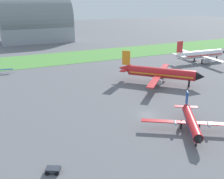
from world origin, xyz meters
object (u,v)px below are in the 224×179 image
(baggage_cart_midfield, at_px, (53,170))
(airplane_foreground_turboprop, at_px, (191,121))
(airplane_midfield_jet, at_px, (159,73))
(airplane_parked_jet_far, at_px, (200,54))

(baggage_cart_midfield, bearing_deg, airplane_foreground_turboprop, 30.22)
(airplane_midfield_jet, xyz_separation_m, baggage_cart_midfield, (-43.86, -32.73, -3.27))
(baggage_cart_midfield, bearing_deg, airplane_midfield_jet, 63.88)
(baggage_cart_midfield, bearing_deg, airplane_parked_jet_far, 60.05)
(airplane_foreground_turboprop, relative_size, baggage_cart_midfield, 6.69)
(airplane_parked_jet_far, bearing_deg, airplane_midfield_jet, -149.03)
(airplane_midfield_jet, bearing_deg, baggage_cart_midfield, -98.25)
(airplane_parked_jet_far, height_order, airplane_midfield_jet, airplane_midfield_jet)
(airplane_foreground_turboprop, height_order, airplane_midfield_jet, airplane_midfield_jet)
(airplane_parked_jet_far, height_order, baggage_cart_midfield, airplane_parked_jet_far)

